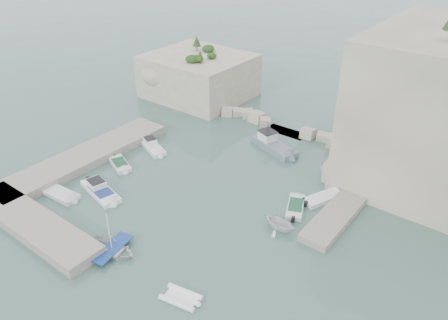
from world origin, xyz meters
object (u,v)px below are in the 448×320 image
Objects in this scene: motorboat_a at (153,149)px; motorboat_c at (120,166)px; tender_east_a at (279,229)px; motorboat_d at (101,194)px; work_boat at (274,149)px; tender_east_b at (295,209)px; tender_east_d at (333,182)px; inflatable_dinghy at (181,299)px; motorboat_e at (62,197)px; tender_east_c at (323,200)px; rowboat at (112,252)px.

motorboat_c is (-0.06, -5.62, 0.00)m from motorboat_a.
tender_east_a reaches higher than motorboat_c.
work_boat is at bearing 77.33° from motorboat_d.
motorboat_d is 1.41× the size of tender_east_b.
tender_east_a is 11.32m from tender_east_d.
motorboat_a reaches higher than tender_east_b.
tender_east_d is (2.16, 24.08, 0.00)m from inflatable_dinghy.
motorboat_e is at bearing -67.36° from motorboat_c.
inflatable_dinghy is 0.44× the size of work_boat.
tender_east_c is (2.90, 20.04, 0.00)m from inflatable_dinghy.
motorboat_e is 1.31× the size of inflatable_dinghy.
tender_east_a is at bearing 19.92° from motorboat_e.
motorboat_c is at bearing 140.44° from inflatable_dinghy.
work_boat reaches higher than tender_east_b.
rowboat reaches higher than motorboat_e.
inflatable_dinghy is at bearing 152.05° from tender_east_b.
rowboat is 26.30m from tender_east_d.
tender_east_c is (23.48, 8.88, 0.00)m from motorboat_c.
motorboat_e is at bearing 163.18° from tender_east_d.
work_boat is at bearing 34.43° from tender_east_a.
tender_east_b is at bearing -28.94° from work_boat.
motorboat_a is at bearing 120.99° from tender_east_c.
motorboat_e is at bearing 67.52° from rowboat.
tender_east_a is 3.92m from tender_east_b.
tender_east_c is at bearing 29.61° from motorboat_a.
tender_east_d reaches higher than inflatable_dinghy.
inflatable_dinghy is at bearing -11.98° from motorboat_e.
motorboat_e is at bearing 161.39° from inflatable_dinghy.
inflatable_dinghy is at bearing -165.18° from tender_east_c.
work_boat is (-7.66, 26.65, 0.00)m from inflatable_dinghy.
tender_east_b is at bearing 36.54° from motorboat_c.
rowboat is at bearing -20.82° from motorboat_c.
rowboat is 1.02× the size of tender_east_d.
rowboat reaches higher than tender_east_b.
tender_east_b is at bearing 177.51° from tender_east_c.
tender_east_a is 16.73m from work_boat.
tender_east_d is (-0.74, 4.04, 0.00)m from tender_east_c.
work_boat reaches higher than motorboat_a.
tender_east_d is (22.68, 7.30, 0.00)m from motorboat_a.
inflatable_dinghy is (8.95, -0.24, 0.00)m from rowboat.
inflatable_dinghy is at bearing -155.22° from tender_east_d.
motorboat_d is at bearing 147.89° from tender_east_c.
motorboat_a is 1.26× the size of motorboat_c.
motorboat_e is 0.97× the size of tender_east_d.
tender_east_b is 0.61× the size of work_boat.
motorboat_d is at bearing 46.83° from rowboat.
work_boat is (12.92, 15.49, 0.00)m from motorboat_c.
tender_east_d is (0.49, 11.31, 0.00)m from tender_east_a.
motorboat_a reaches higher than motorboat_e.
tender_east_d is at bearing 33.44° from tender_east_c.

